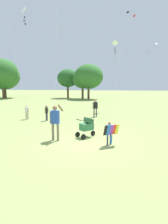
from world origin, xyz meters
TOP-DOWN VIEW (x-y plane):
  - ground_plane at (0.00, 0.00)m, footprint 120.00×120.00m
  - treeline_distant at (-11.13, 24.16)m, footprint 47.04×7.87m
  - child_with_butterfly_kite at (1.19, -0.43)m, footprint 0.72×0.53m
  - person_adult_flyer at (-1.41, -0.06)m, footprint 0.60×0.52m
  - stroller at (0.04, 0.69)m, footprint 1.00×0.95m
  - kite_orange_delta at (1.69, 10.75)m, footprint 0.66×4.04m
  - kite_green_novelty at (-4.96, 4.78)m, footprint 0.90×1.72m
  - distant_kites_cluster at (7.88, 24.91)m, footprint 17.32×14.67m
  - person_red_shirt at (0.07, 6.50)m, footprint 0.40×0.33m
  - person_sitting_far at (-3.38, 4.53)m, footprint 0.17×0.37m
  - person_couple_left at (-5.06, 4.88)m, footprint 0.34×0.20m

SIDE VIEW (x-z plane):
  - ground_plane at x=0.00m, z-range 0.00..0.00m
  - stroller at x=0.04m, z-range 0.09..1.12m
  - person_couple_left at x=-5.06m, z-range 0.10..1.18m
  - child_with_butterfly_kite at x=1.19m, z-range 0.11..1.18m
  - person_sitting_far at x=-3.38m, z-range 0.10..1.24m
  - person_red_shirt at x=0.07m, z-range 0.13..1.56m
  - person_adult_flyer at x=-1.41m, z-range 0.14..1.92m
  - treeline_distant at x=-11.13m, z-range 0.34..7.28m
  - kite_orange_delta at x=1.69m, z-range 3.05..9.90m
  - kite_green_novelty at x=-4.96m, z-range 3.20..11.37m
  - distant_kites_cluster at x=7.88m, z-range 8.24..17.75m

